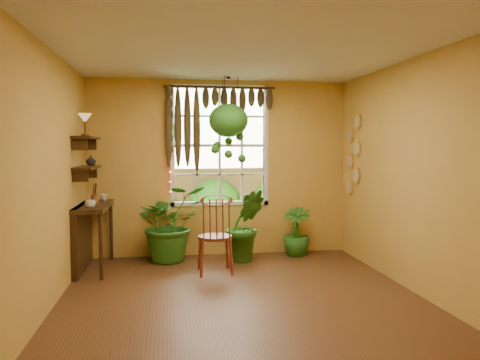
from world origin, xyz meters
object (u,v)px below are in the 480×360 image
object	(u,v)px
counter_ledge	(86,230)
windsor_chair	(215,247)
potted_plant_mid	(245,225)
hanging_basket	(228,126)
potted_plant_left	(170,223)

from	to	relation	value
counter_ledge	windsor_chair	bearing A→B (deg)	-14.44
counter_ledge	potted_plant_mid	bearing A→B (deg)	4.09
counter_ledge	hanging_basket	distance (m)	2.47
hanging_basket	potted_plant_mid	bearing A→B (deg)	-28.24
hanging_basket	counter_ledge	bearing A→B (deg)	-171.97
windsor_chair	potted_plant_left	distance (m)	1.00
windsor_chair	hanging_basket	bearing A→B (deg)	68.37
potted_plant_left	hanging_basket	bearing A→B (deg)	-3.68
counter_ledge	windsor_chair	size ratio (longest dim) A/B	0.98
windsor_chair	hanging_basket	distance (m)	1.80
potted_plant_mid	windsor_chair	bearing A→B (deg)	-129.81
windsor_chair	potted_plant_mid	bearing A→B (deg)	49.27
potted_plant_left	potted_plant_mid	world-z (taller)	potted_plant_left
potted_plant_left	potted_plant_mid	xyz separation A→B (m)	(1.09, -0.18, -0.03)
counter_ledge	potted_plant_mid	distance (m)	2.23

